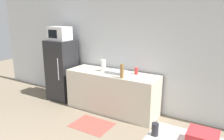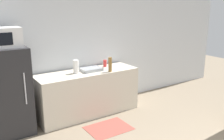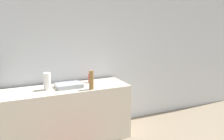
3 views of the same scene
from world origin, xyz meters
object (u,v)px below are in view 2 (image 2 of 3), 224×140
Objects in this scene: refrigerator at (10,92)px; bottle_tall at (110,65)px; microwave at (4,38)px; bottle_short at (105,63)px; paper_towel_roll at (76,67)px.

refrigerator is 5.22× the size of bottle_tall.
microwave reaches higher than bottle_short.
bottle_tall is 0.65m from paper_towel_roll.
paper_towel_roll is (-0.72, -0.14, 0.06)m from bottle_short.
microwave is 3.40× the size of bottle_short.
microwave is 1.91m from bottle_tall.
microwave reaches higher than paper_towel_roll.
bottle_tall reaches higher than bottle_short.
bottle_tall is at bearing -7.46° from microwave.
bottle_tall reaches higher than paper_towel_roll.
bottle_short is (1.92, 0.16, -0.68)m from microwave.
bottle_short is 0.73m from paper_towel_roll.
refrigerator is at bearing -175.35° from bottle_short.
paper_towel_roll is (1.20, 0.02, -0.63)m from microwave.
bottle_tall is 1.99× the size of bottle_short.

